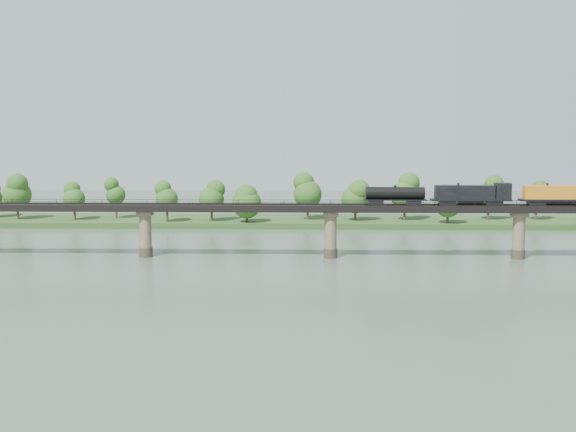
{
  "coord_description": "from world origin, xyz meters",
  "views": [
    {
      "loc": [
        -4.65,
        -123.17,
        27.61
      ],
      "look_at": [
        -9.15,
        30.0,
        9.0
      ],
      "focal_mm": 45.0,
      "sensor_mm": 36.0,
      "label": 1
    }
  ],
  "objects": [
    {
      "name": "bridge",
      "position": [
        0.0,
        30.0,
        5.46
      ],
      "size": [
        236.0,
        30.0,
        11.5
      ],
      "color": "#473A2D",
      "rests_on": "ground"
    },
    {
      "name": "freight_train",
      "position": [
        42.21,
        30.0,
        13.75
      ],
      "size": [
        68.49,
        2.67,
        4.71
      ],
      "color": "black",
      "rests_on": "bridge"
    },
    {
      "name": "ground",
      "position": [
        0.0,
        0.0,
        0.0
      ],
      "size": [
        400.0,
        400.0,
        0.0
      ],
      "primitive_type": "plane",
      "color": "#3C4D3E",
      "rests_on": "ground"
    },
    {
      "name": "far_treeline",
      "position": [
        -8.21,
        80.52,
        8.83
      ],
      "size": [
        289.06,
        17.54,
        13.6
      ],
      "color": "#382619",
      "rests_on": "far_bank"
    },
    {
      "name": "far_bank",
      "position": [
        0.0,
        85.0,
        0.8
      ],
      "size": [
        300.0,
        24.0,
        1.6
      ],
      "primitive_type": "cube",
      "color": "#27451B",
      "rests_on": "ground"
    },
    {
      "name": "bridge_superstructure",
      "position": [
        0.0,
        30.0,
        11.79
      ],
      "size": [
        220.0,
        4.9,
        0.75
      ],
      "color": "black",
      "rests_on": "bridge"
    }
  ]
}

